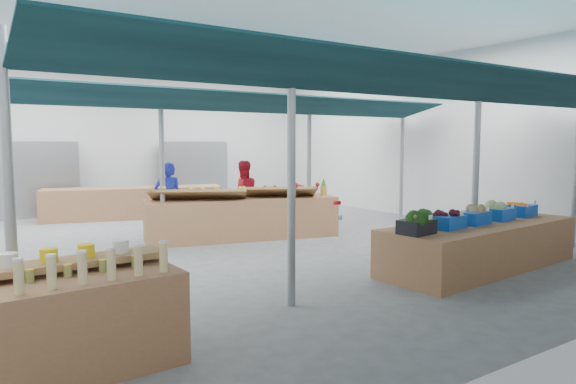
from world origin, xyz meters
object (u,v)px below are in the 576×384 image
bottle_shelf (66,322)px  veg_counter (480,245)px  vendor_right (243,195)px  crate_stack (485,254)px  fruit_counter (243,218)px  vendor_left (168,200)px

bottle_shelf → veg_counter: size_ratio=0.52×
bottle_shelf → vendor_right: bearing=47.1°
bottle_shelf → vendor_right: 7.58m
vendor_right → veg_counter: bearing=117.8°
veg_counter → crate_stack: size_ratio=6.66×
bottle_shelf → vendor_right: size_ratio=1.23×
bottle_shelf → crate_stack: size_ratio=3.48×
veg_counter → fruit_counter: size_ratio=0.94×
bottle_shelf → vendor_left: 6.58m
bottle_shelf → fruit_counter: (4.27, 4.70, -0.04)m
fruit_counter → vendor_right: (0.60, 1.10, 0.37)m
fruit_counter → vendor_left: vendor_left is taller
fruit_counter → crate_stack: 4.87m
bottle_shelf → crate_stack: bottle_shelf is taller
bottle_shelf → veg_counter: (6.24, 0.40, -0.10)m
bottle_shelf → veg_counter: bottle_shelf is taller
vendor_left → vendor_right: 1.80m
veg_counter → vendor_left: size_ratio=2.35×
bottle_shelf → vendor_right: (4.87, 5.80, 0.33)m
vendor_left → veg_counter: bearing=133.9°
bottle_shelf → fruit_counter: 6.35m
vendor_left → vendor_right: bearing=-166.5°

